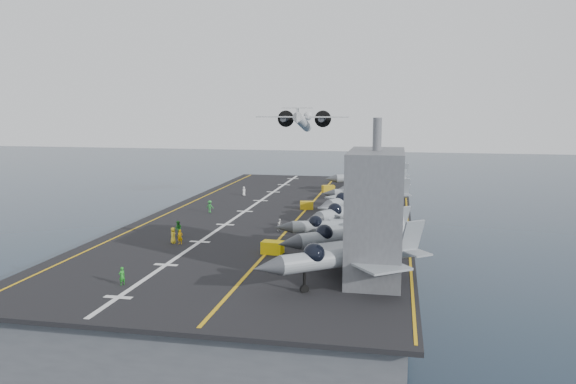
% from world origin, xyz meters
% --- Properties ---
extents(ground, '(500.00, 500.00, 0.00)m').
position_xyz_m(ground, '(0.00, 0.00, 0.00)').
color(ground, '#142135').
rests_on(ground, ground).
extents(hull, '(36.00, 90.00, 10.00)m').
position_xyz_m(hull, '(0.00, 0.00, 5.00)').
color(hull, '#56595E').
rests_on(hull, ground).
extents(flight_deck, '(38.00, 92.00, 0.40)m').
position_xyz_m(flight_deck, '(0.00, 0.00, 10.20)').
color(flight_deck, black).
rests_on(flight_deck, hull).
extents(foul_line, '(0.35, 90.00, 0.02)m').
position_xyz_m(foul_line, '(3.00, 0.00, 10.42)').
color(foul_line, gold).
rests_on(foul_line, flight_deck).
extents(landing_centerline, '(0.50, 90.00, 0.02)m').
position_xyz_m(landing_centerline, '(-6.00, 0.00, 10.42)').
color(landing_centerline, silver).
rests_on(landing_centerline, flight_deck).
extents(deck_edge_port, '(0.25, 90.00, 0.02)m').
position_xyz_m(deck_edge_port, '(-17.00, 0.00, 10.42)').
color(deck_edge_port, gold).
rests_on(deck_edge_port, flight_deck).
extents(deck_edge_stbd, '(0.25, 90.00, 0.02)m').
position_xyz_m(deck_edge_stbd, '(18.50, 0.00, 10.42)').
color(deck_edge_stbd, gold).
rests_on(deck_edge_stbd, flight_deck).
extents(island_superstructure, '(5.00, 10.00, 15.00)m').
position_xyz_m(island_superstructure, '(15.00, -30.00, 17.90)').
color(island_superstructure, '#56595E').
rests_on(island_superstructure, flight_deck).
extents(fighter_jet_0, '(19.75, 18.64, 5.71)m').
position_xyz_m(fighter_jet_0, '(12.92, -32.85, 13.26)').
color(fighter_jet_0, '#9CA5AD').
rests_on(fighter_jet_0, flight_deck).
extents(fighter_jet_1, '(18.45, 17.67, 5.35)m').
position_xyz_m(fighter_jet_1, '(12.36, -23.69, 13.08)').
color(fighter_jet_1, gray).
rests_on(fighter_jet_1, flight_deck).
extents(fighter_jet_2, '(15.66, 12.43, 4.78)m').
position_xyz_m(fighter_jet_2, '(10.74, -18.34, 12.79)').
color(fighter_jet_2, '#8D939B').
rests_on(fighter_jet_2, flight_deck).
extents(fighter_jet_3, '(16.79, 18.26, 5.27)m').
position_xyz_m(fighter_jet_3, '(11.13, -9.67, 13.04)').
color(fighter_jet_3, '#9AA1A9').
rests_on(fighter_jet_3, flight_deck).
extents(fighter_jet_4, '(16.41, 18.19, 5.26)m').
position_xyz_m(fighter_jet_4, '(10.99, -0.60, 13.03)').
color(fighter_jet_4, '#9CA5AD').
rests_on(fighter_jet_4, flight_deck).
extents(fighter_jet_5, '(15.48, 11.87, 4.83)m').
position_xyz_m(fighter_jet_5, '(12.83, 7.15, 12.81)').
color(fighter_jet_5, '#A1AAB1').
rests_on(fighter_jet_5, flight_deck).
extents(fighter_jet_6, '(16.86, 16.60, 4.93)m').
position_xyz_m(fighter_jet_6, '(13.13, 16.07, 12.87)').
color(fighter_jet_6, gray).
rests_on(fighter_jet_6, flight_deck).
extents(fighter_jet_7, '(17.66, 15.03, 5.19)m').
position_xyz_m(fighter_jet_7, '(11.24, 25.81, 12.99)').
color(fighter_jet_7, gray).
rests_on(fighter_jet_7, flight_deck).
extents(fighter_jet_8, '(14.60, 11.52, 4.46)m').
position_xyz_m(fighter_jet_8, '(13.49, 34.05, 12.63)').
color(fighter_jet_8, '#9BA5AB').
rests_on(fighter_jet_8, flight_deck).
extents(tow_cart_a, '(2.44, 1.72, 1.38)m').
position_xyz_m(tow_cart_a, '(3.69, -23.49, 11.09)').
color(tow_cart_a, yellow).
rests_on(tow_cart_a, flight_deck).
extents(tow_cart_b, '(2.23, 1.64, 1.23)m').
position_xyz_m(tow_cart_b, '(3.05, 3.77, 11.01)').
color(tow_cart_b, gold).
rests_on(tow_cart_b, flight_deck).
extents(tow_cart_c, '(2.62, 2.20, 1.34)m').
position_xyz_m(tow_cart_c, '(4.24, 21.63, 11.07)').
color(tow_cart_c, gold).
rests_on(tow_cart_c, flight_deck).
extents(crew_0, '(1.06, 1.31, 1.89)m').
position_xyz_m(crew_0, '(-8.86, -21.18, 11.35)').
color(crew_0, yellow).
rests_on(crew_0, flight_deck).
extents(crew_1, '(1.05, 0.70, 1.74)m').
position_xyz_m(crew_1, '(-7.88, -21.44, 11.27)').
color(crew_1, '#FAB108').
rests_on(crew_1, flight_deck).
extents(crew_2, '(1.45, 1.44, 2.04)m').
position_xyz_m(crew_2, '(-9.46, -18.13, 11.42)').
color(crew_2, '#227D24').
rests_on(crew_2, flight_deck).
extents(crew_3, '(1.21, 0.90, 1.85)m').
position_xyz_m(crew_3, '(-10.98, -1.84, 11.33)').
color(crew_3, '#268C33').
rests_on(crew_3, flight_deck).
extents(crew_5, '(0.82, 1.07, 1.62)m').
position_xyz_m(crew_5, '(-10.33, 15.03, 11.21)').
color(crew_5, white).
rests_on(crew_5, flight_deck).
extents(crew_6, '(1.08, 1.21, 1.69)m').
position_xyz_m(crew_6, '(-7.26, -36.82, 11.24)').
color(crew_6, '#1D8E22').
rests_on(crew_6, flight_deck).
extents(crew_7, '(0.97, 1.15, 1.63)m').
position_xyz_m(crew_7, '(2.16, -12.34, 11.22)').
color(crew_7, silver).
rests_on(crew_7, flight_deck).
extents(transport_plane, '(24.49, 16.70, 5.79)m').
position_xyz_m(transport_plane, '(-7.92, 63.78, 22.19)').
color(transport_plane, silver).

